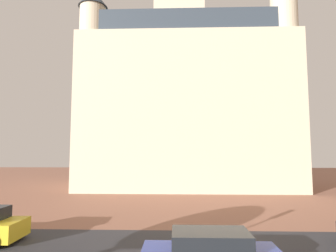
{
  "coord_description": "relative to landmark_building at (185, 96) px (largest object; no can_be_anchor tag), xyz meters",
  "views": [
    {
      "loc": [
        0.23,
        -1.93,
        4.2
      ],
      "look_at": [
        -0.2,
        11.08,
        5.38
      ],
      "focal_mm": 29.73,
      "sensor_mm": 36.0,
      "label": 1
    }
  ],
  "objects": [
    {
      "name": "landmark_building",
      "position": [
        0.0,
        0.0,
        0.0
      ],
      "size": [
        24.0,
        12.05,
        34.82
      ],
      "color": "beige",
      "rests_on": "ground_plane"
    }
  ]
}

